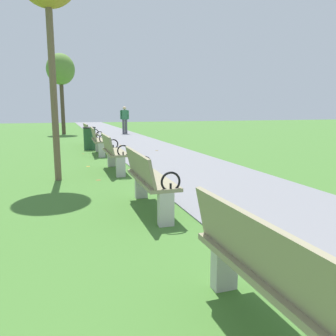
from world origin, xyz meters
TOP-DOWN VIEW (x-y plane):
  - paved_walkway at (1.42, 18.00)m, footprint 2.84×44.00m
  - park_bench_2 at (-0.50, 3.12)m, footprint 0.50×1.61m
  - park_bench_3 at (-0.50, 6.26)m, footprint 0.50×1.61m
  - park_bench_4 at (-0.50, 9.64)m, footprint 0.49×1.60m
  - park_bench_5 at (-0.50, 12.89)m, footprint 0.53×1.62m
  - park_bench_6 at (-0.50, 15.83)m, footprint 0.52×1.61m
  - tree_3 at (-1.43, 22.81)m, footprint 1.62×1.62m
  - pedestrian_walking at (2.06, 21.70)m, footprint 0.53×0.23m
  - trash_bin at (-0.65, 14.35)m, footprint 0.48×0.48m
  - scattered_leaves at (-0.05, 10.43)m, footprint 4.62×18.98m

SIDE VIEW (x-z plane):
  - paved_walkway at x=1.42m, z-range 0.00..0.02m
  - scattered_leaves at x=-0.05m, z-range 0.00..0.02m
  - trash_bin at x=-0.65m, z-range 0.00..0.84m
  - park_bench_2 at x=-0.50m, z-range 0.04..0.93m
  - park_bench_3 at x=-0.50m, z-range 0.04..0.93m
  - park_bench_4 at x=-0.50m, z-range 0.04..0.93m
  - park_bench_5 at x=-0.50m, z-range 0.04..0.93m
  - park_bench_6 at x=-0.50m, z-range 0.04..0.93m
  - pedestrian_walking at x=2.06m, z-range 0.12..1.74m
  - tree_3 at x=-1.43m, z-range 1.37..6.04m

